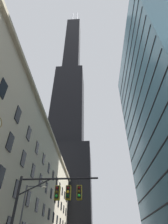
% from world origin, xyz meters
% --- Properties ---
extents(station_building, '(17.53, 74.66, 24.90)m').
position_xyz_m(station_building, '(-19.43, 31.33, 12.43)').
color(station_building, '#BCAF93').
rests_on(station_building, ground).
extents(dark_skyscraper, '(26.44, 26.44, 206.55)m').
position_xyz_m(dark_skyscraper, '(-15.56, 75.66, 60.26)').
color(dark_skyscraper, black).
rests_on(dark_skyscraper, ground).
extents(traffic_signal_mast, '(6.53, 0.63, 6.64)m').
position_xyz_m(traffic_signal_mast, '(-4.03, 3.83, 4.94)').
color(traffic_signal_mast, black).
rests_on(traffic_signal_mast, sidewalk_left).
extents(street_lamppost, '(2.53, 0.32, 8.12)m').
position_xyz_m(street_lamppost, '(-8.76, 11.53, 4.97)').
color(street_lamppost, '#47474C').
rests_on(street_lamppost, sidewalk_left).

